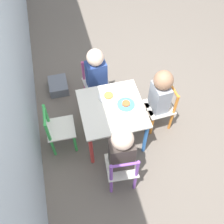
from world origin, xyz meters
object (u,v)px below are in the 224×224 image
chair_purple (122,169)px  child_left (121,151)px  kids_table (112,112)px  storage_bin (58,86)px  plate_right (109,96)px  plate_front (126,104)px  child_front (159,95)px  chair_green (59,130)px  chair_pink (96,83)px  chair_orange (161,108)px  child_right (97,74)px

chair_purple → child_left: size_ratio=0.68×
kids_table → chair_purple: (-0.52, 0.04, -0.13)m
child_left → storage_bin: child_left is taller
child_left → plate_right: bearing=-88.9°
child_left → kids_table: bearing=-90.0°
plate_right → plate_front: bearing=-135.0°
plate_front → storage_bin: (0.77, 0.59, -0.41)m
plate_right → storage_bin: size_ratio=0.71×
kids_table → child_front: 0.47m
chair_green → chair_pink: bearing=-41.4°
kids_table → chair_green: chair_green is taller
plate_front → storage_bin: bearing=37.6°
chair_green → child_left: 0.71m
storage_bin → chair_green: bearing=175.5°
chair_purple → plate_front: 0.58m
chair_pink → plate_right: bearing=-88.0°
chair_purple → storage_bin: chair_purple is taller
child_front → chair_pink: bearing=-137.1°
storage_bin → chair_orange: bearing=-127.1°
chair_green → kids_table: bearing=-90.0°
kids_table → chair_pink: size_ratio=1.11×
child_front → child_left: child_left is taller
chair_pink → storage_bin: bearing=142.4°
kids_table → child_front: bearing=-86.8°
kids_table → chair_green: size_ratio=1.11×
child_left → plate_right: (0.59, -0.04, -0.00)m
plate_right → child_right: bearing=8.1°
child_front → plate_front: child_front is taller
chair_orange → plate_right: chair_orange is taller
chair_orange → plate_right: size_ratio=2.75×
kids_table → storage_bin: kids_table is taller
child_front → child_right: 0.66m
child_right → plate_front: (-0.46, -0.18, 0.01)m
kids_table → chair_pink: chair_pink is taller
chair_orange → child_front: bearing=-90.0°
chair_pink → kids_table: bearing=-90.0°
child_left → chair_pink: bearing=-84.4°
storage_bin → plate_right: bearing=-144.2°
child_right → child_left: (-0.91, -0.01, 0.02)m
plate_front → plate_right: bearing=45.0°
kids_table → chair_orange: (0.03, -0.52, -0.13)m
kids_table → plate_right: bearing=0.0°
chair_orange → chair_green: bearing=-92.4°
plate_front → storage_bin: 1.05m
plate_right → chair_orange: bearing=-101.3°
storage_bin → child_left: bearing=-161.0°
chair_purple → chair_green: 0.71m
storage_bin → chair_purple: bearing=-162.1°
child_left → chair_green: bearing=-39.7°
chair_pink → child_right: 0.20m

